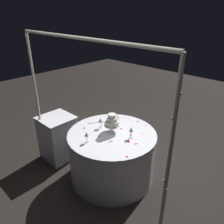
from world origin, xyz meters
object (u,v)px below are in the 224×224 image
object	(u,v)px
main_table	(112,155)
tiered_cake	(112,122)
decorative_arch	(84,100)
wine_glass_2	(101,120)
side_table	(58,137)
wine_glass_1	(87,135)
wine_glass_0	(131,130)
wine_glass_3	(117,118)
cake_knife	(99,122)

from	to	relation	value
main_table	tiered_cake	xyz separation A→B (m)	(0.03, -0.04, 0.52)
decorative_arch	wine_glass_2	world-z (taller)	decorative_arch
side_table	wine_glass_1	size ratio (longest dim) A/B	5.31
wine_glass_0	wine_glass_2	world-z (taller)	wine_glass_0
decorative_arch	wine_glass_3	world-z (taller)	decorative_arch
decorative_arch	wine_glass_3	distance (m)	0.84
side_table	wine_glass_0	world-z (taller)	wine_glass_0
wine_glass_3	cake_knife	world-z (taller)	wine_glass_3
main_table	side_table	distance (m)	1.01
wine_glass_0	wine_glass_2	bearing A→B (deg)	9.48
side_table	wine_glass_3	world-z (taller)	wine_glass_3
side_table	wine_glass_2	distance (m)	0.92
side_table	wine_glass_0	bearing A→B (deg)	-164.05
wine_glass_2	cake_knife	bearing A→B (deg)	-34.48
tiered_cake	wine_glass_1	xyz separation A→B (m)	(0.05, 0.41, -0.06)
tiered_cake	decorative_arch	bearing A→B (deg)	94.17
main_table	cake_knife	xyz separation A→B (m)	(0.36, -0.10, 0.37)
wine_glass_0	wine_glass_2	xyz separation A→B (m)	(0.49, 0.08, -0.00)
decorative_arch	wine_glass_3	bearing A→B (deg)	-81.54
decorative_arch	wine_glass_1	size ratio (longest dim) A/B	16.24
main_table	wine_glass_1	xyz separation A→B (m)	(0.09, 0.37, 0.47)
wine_glass_2	wine_glass_3	bearing A→B (deg)	-124.22
side_table	wine_glass_1	xyz separation A→B (m)	(-0.89, 0.11, 0.47)
tiered_cake	wine_glass_2	size ratio (longest dim) A/B	1.80
wine_glass_1	wine_glass_3	world-z (taller)	wine_glass_3
tiered_cake	cake_knife	xyz separation A→B (m)	(0.33, -0.06, -0.15)
decorative_arch	tiered_cake	bearing A→B (deg)	-85.83
main_table	wine_glass_1	distance (m)	0.60
main_table	tiered_cake	bearing A→B (deg)	-45.98
wine_glass_2	wine_glass_3	world-z (taller)	wine_glass_3
main_table	tiered_cake	distance (m)	0.53
main_table	wine_glass_3	bearing A→B (deg)	-64.99
side_table	wine_glass_2	size ratio (longest dim) A/B	4.95
tiered_cake	cake_knife	world-z (taller)	tiered_cake
wine_glass_3	cake_knife	distance (m)	0.31
wine_glass_2	cake_knife	size ratio (longest dim) A/B	0.58
tiered_cake	cake_knife	bearing A→B (deg)	-11.09
main_table	wine_glass_1	world-z (taller)	wine_glass_1
main_table	tiered_cake	size ratio (longest dim) A/B	4.55
wine_glass_0	wine_glass_1	xyz separation A→B (m)	(0.34, 0.47, -0.02)
tiered_cake	wine_glass_2	xyz separation A→B (m)	(0.20, 0.02, -0.04)
wine_glass_1	wine_glass_2	distance (m)	0.41
main_table	tiered_cake	world-z (taller)	tiered_cake
main_table	side_table	world-z (taller)	side_table
wine_glass_0	wine_glass_3	distance (m)	0.37
wine_glass_1	cake_knife	size ratio (longest dim) A/B	0.55
main_table	wine_glass_2	xyz separation A→B (m)	(0.23, -0.01, 0.48)
decorative_arch	wine_glass_1	world-z (taller)	decorative_arch
side_table	tiered_cake	distance (m)	1.11
decorative_arch	wine_glass_2	bearing A→B (deg)	-63.48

